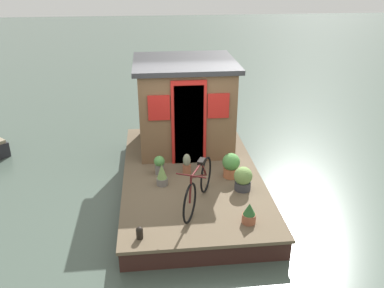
{
  "coord_description": "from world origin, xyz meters",
  "views": [
    {
      "loc": [
        -7.36,
        0.76,
        4.34
      ],
      "look_at": [
        -0.2,
        0.0,
        1.11
      ],
      "focal_mm": 38.23,
      "sensor_mm": 36.0,
      "label": 1
    }
  ],
  "objects_px": {
    "mooring_bollard": "(140,232)",
    "potted_plant_basil": "(231,165)",
    "potted_plant_sage": "(249,214)",
    "potted_plant_rosemary": "(159,164)",
    "bicycle": "(198,186)",
    "potted_plant_ivy": "(243,179)",
    "houseboat_cabin": "(185,104)",
    "potted_plant_thyme": "(187,164)",
    "potted_plant_succulent": "(162,175)"
  },
  "relations": [
    {
      "from": "bicycle",
      "to": "potted_plant_rosemary",
      "type": "distance_m",
      "value": 1.38
    },
    {
      "from": "bicycle",
      "to": "mooring_bollard",
      "type": "distance_m",
      "value": 1.35
    },
    {
      "from": "mooring_bollard",
      "to": "potted_plant_succulent",
      "type": "bearing_deg",
      "value": -14.18
    },
    {
      "from": "houseboat_cabin",
      "to": "potted_plant_rosemary",
      "type": "bearing_deg",
      "value": 155.11
    },
    {
      "from": "potted_plant_sage",
      "to": "potted_plant_rosemary",
      "type": "height_order",
      "value": "potted_plant_rosemary"
    },
    {
      "from": "bicycle",
      "to": "potted_plant_rosemary",
      "type": "relative_size",
      "value": 3.93
    },
    {
      "from": "potted_plant_sage",
      "to": "potted_plant_thyme",
      "type": "relative_size",
      "value": 0.86
    },
    {
      "from": "houseboat_cabin",
      "to": "potted_plant_sage",
      "type": "xyz_separation_m",
      "value": [
        -3.21,
        -0.76,
        -0.83
      ]
    },
    {
      "from": "bicycle",
      "to": "potted_plant_succulent",
      "type": "xyz_separation_m",
      "value": [
        0.77,
        0.6,
        -0.17
      ]
    },
    {
      "from": "houseboat_cabin",
      "to": "potted_plant_succulent",
      "type": "bearing_deg",
      "value": 161.59
    },
    {
      "from": "bicycle",
      "to": "potted_plant_thyme",
      "type": "height_order",
      "value": "bicycle"
    },
    {
      "from": "potted_plant_sage",
      "to": "potted_plant_thyme",
      "type": "distance_m",
      "value": 2.01
    },
    {
      "from": "mooring_bollard",
      "to": "potted_plant_basil",
      "type": "bearing_deg",
      "value": -44.52
    },
    {
      "from": "potted_plant_sage",
      "to": "mooring_bollard",
      "type": "relative_size",
      "value": 1.76
    },
    {
      "from": "potted_plant_basil",
      "to": "potted_plant_sage",
      "type": "relative_size",
      "value": 1.38
    },
    {
      "from": "potted_plant_basil",
      "to": "potted_plant_succulent",
      "type": "bearing_deg",
      "value": 97.59
    },
    {
      "from": "potted_plant_sage",
      "to": "houseboat_cabin",
      "type": "bearing_deg",
      "value": 13.29
    },
    {
      "from": "potted_plant_sage",
      "to": "potted_plant_thyme",
      "type": "bearing_deg",
      "value": 24.98
    },
    {
      "from": "bicycle",
      "to": "potted_plant_thyme",
      "type": "relative_size",
      "value": 3.7
    },
    {
      "from": "potted_plant_sage",
      "to": "potted_plant_ivy",
      "type": "bearing_deg",
      "value": -7.06
    },
    {
      "from": "houseboat_cabin",
      "to": "potted_plant_sage",
      "type": "bearing_deg",
      "value": -166.71
    },
    {
      "from": "potted_plant_ivy",
      "to": "potted_plant_rosemary",
      "type": "xyz_separation_m",
      "value": [
        0.77,
        1.53,
        -0.02
      ]
    },
    {
      "from": "potted_plant_ivy",
      "to": "potted_plant_rosemary",
      "type": "bearing_deg",
      "value": 63.19
    },
    {
      "from": "potted_plant_sage",
      "to": "potted_plant_basil",
      "type": "bearing_deg",
      "value": -0.14
    },
    {
      "from": "bicycle",
      "to": "houseboat_cabin",
      "type": "bearing_deg",
      "value": -0.05
    },
    {
      "from": "houseboat_cabin",
      "to": "potted_plant_thyme",
      "type": "xyz_separation_m",
      "value": [
        -1.39,
        0.09,
        -0.8
      ]
    },
    {
      "from": "potted_plant_basil",
      "to": "houseboat_cabin",
      "type": "bearing_deg",
      "value": 24.98
    },
    {
      "from": "potted_plant_basil",
      "to": "mooring_bollard",
      "type": "bearing_deg",
      "value": 135.48
    },
    {
      "from": "houseboat_cabin",
      "to": "potted_plant_thyme",
      "type": "distance_m",
      "value": 1.6
    },
    {
      "from": "bicycle",
      "to": "potted_plant_ivy",
      "type": "distance_m",
      "value": 1.0
    },
    {
      "from": "mooring_bollard",
      "to": "potted_plant_sage",
      "type": "bearing_deg",
      "value": -82.49
    },
    {
      "from": "potted_plant_succulent",
      "to": "potted_plant_basil",
      "type": "relative_size",
      "value": 0.88
    },
    {
      "from": "bicycle",
      "to": "potted_plant_succulent",
      "type": "distance_m",
      "value": 0.99
    },
    {
      "from": "potted_plant_rosemary",
      "to": "mooring_bollard",
      "type": "distance_m",
      "value": 2.1
    },
    {
      "from": "potted_plant_basil",
      "to": "potted_plant_sage",
      "type": "height_order",
      "value": "potted_plant_basil"
    },
    {
      "from": "potted_plant_sage",
      "to": "potted_plant_rosemary",
      "type": "xyz_separation_m",
      "value": [
        1.83,
        1.4,
        0.04
      ]
    },
    {
      "from": "potted_plant_thyme",
      "to": "mooring_bollard",
      "type": "xyz_separation_m",
      "value": [
        -2.06,
        0.93,
        -0.09
      ]
    },
    {
      "from": "houseboat_cabin",
      "to": "potted_plant_basil",
      "type": "relative_size",
      "value": 4.39
    },
    {
      "from": "potted_plant_basil",
      "to": "potted_plant_ivy",
      "type": "relative_size",
      "value": 1.09
    },
    {
      "from": "potted_plant_sage",
      "to": "potted_plant_thyme",
      "type": "xyz_separation_m",
      "value": [
        1.82,
        0.85,
        0.03
      ]
    },
    {
      "from": "houseboat_cabin",
      "to": "bicycle",
      "type": "bearing_deg",
      "value": 179.95
    },
    {
      "from": "potted_plant_succulent",
      "to": "potted_plant_rosemary",
      "type": "distance_m",
      "value": 0.44
    },
    {
      "from": "houseboat_cabin",
      "to": "potted_plant_thyme",
      "type": "relative_size",
      "value": 5.21
    },
    {
      "from": "houseboat_cabin",
      "to": "bicycle",
      "type": "xyz_separation_m",
      "value": [
        -2.59,
        0.0,
        -0.62
      ]
    },
    {
      "from": "houseboat_cabin",
      "to": "potted_plant_ivy",
      "type": "bearing_deg",
      "value": -157.54
    },
    {
      "from": "bicycle",
      "to": "potted_plant_succulent",
      "type": "bearing_deg",
      "value": 38.07
    },
    {
      "from": "potted_plant_basil",
      "to": "mooring_bollard",
      "type": "distance_m",
      "value": 2.54
    },
    {
      "from": "potted_plant_thyme",
      "to": "potted_plant_rosemary",
      "type": "distance_m",
      "value": 0.55
    },
    {
      "from": "potted_plant_rosemary",
      "to": "houseboat_cabin",
      "type": "bearing_deg",
      "value": -24.89
    },
    {
      "from": "potted_plant_succulent",
      "to": "potted_plant_sage",
      "type": "distance_m",
      "value": 1.95
    }
  ]
}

